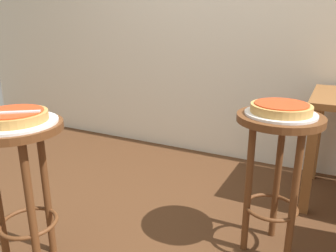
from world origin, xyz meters
name	(u,v)px	position (x,y,z in m)	size (l,w,h in m)	color
stool_foreground	(20,163)	(-0.46, -0.24, 0.56)	(0.42, 0.42, 0.75)	#5B3319
serving_plate_foreground	(14,122)	(-0.46, -0.24, 0.76)	(0.37, 0.37, 0.01)	silver
pizza_foreground	(13,116)	(-0.46, -0.24, 0.79)	(0.29, 0.29, 0.05)	#B78442
stool_middle	(277,152)	(0.56, 0.44, 0.56)	(0.42, 0.42, 0.75)	#5B3319
serving_plate_middle	(281,114)	(0.56, 0.44, 0.76)	(0.34, 0.34, 0.01)	silver
pizza_middle	(281,108)	(0.56, 0.44, 0.79)	(0.29, 0.29, 0.05)	tan
pizza_server_knife	(13,112)	(-0.43, -0.26, 0.81)	(0.22, 0.02, 0.01)	silver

